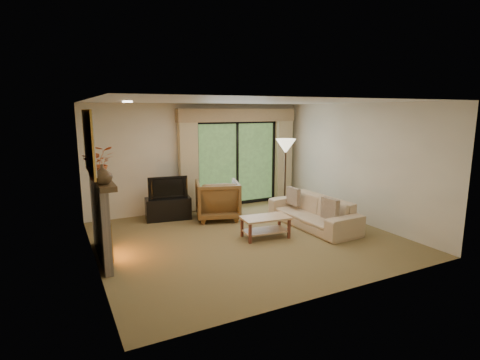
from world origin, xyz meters
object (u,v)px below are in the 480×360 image
sofa (313,212)px  coffee_table (265,227)px  media_console (168,208)px  armchair (217,200)px

sofa → coffee_table: (-1.27, -0.16, -0.11)m
media_console → coffee_table: size_ratio=1.08×
armchair → sofa: armchair is taller
sofa → coffee_table: 1.28m
media_console → coffee_table: 2.46m
sofa → coffee_table: sofa is taller
armchair → coffee_table: (0.31, -1.61, -0.23)m
sofa → coffee_table: size_ratio=2.34×
coffee_table → media_console: bearing=128.8°
armchair → coffee_table: armchair is taller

